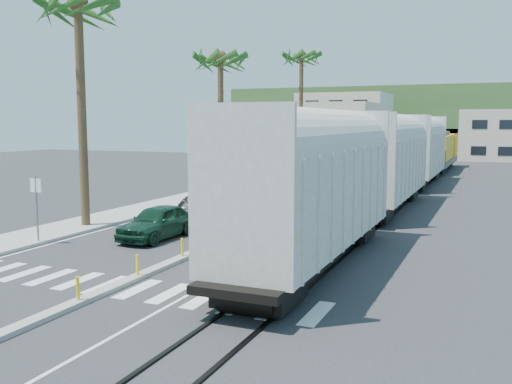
# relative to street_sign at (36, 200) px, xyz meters

# --- Properties ---
(ground) EXTENTS (140.00, 140.00, 0.00)m
(ground) POSITION_rel_street_sign_xyz_m (7.30, -2.00, -1.97)
(ground) COLOR #28282B
(ground) RESTS_ON ground
(sidewalk) EXTENTS (3.00, 90.00, 0.15)m
(sidewalk) POSITION_rel_street_sign_xyz_m (-1.20, 23.00, -1.90)
(sidewalk) COLOR gray
(sidewalk) RESTS_ON ground
(rails) EXTENTS (1.56, 100.00, 0.06)m
(rails) POSITION_rel_street_sign_xyz_m (12.30, 26.00, -1.94)
(rails) COLOR black
(rails) RESTS_ON ground
(median) EXTENTS (0.45, 60.00, 0.85)m
(median) POSITION_rel_street_sign_xyz_m (7.30, 17.96, -1.88)
(median) COLOR gray
(median) RESTS_ON ground
(crosswalk) EXTENTS (14.00, 2.20, 0.01)m
(crosswalk) POSITION_rel_street_sign_xyz_m (7.30, -4.00, -1.97)
(crosswalk) COLOR silver
(crosswalk) RESTS_ON ground
(lane_markings) EXTENTS (9.42, 90.00, 0.01)m
(lane_markings) POSITION_rel_street_sign_xyz_m (5.15, 23.00, -1.97)
(lane_markings) COLOR silver
(lane_markings) RESTS_ON ground
(freight_train) EXTENTS (3.00, 60.94, 5.85)m
(freight_train) POSITION_rel_street_sign_xyz_m (12.30, 21.66, 0.93)
(freight_train) COLOR #B0ADA1
(freight_train) RESTS_ON ground
(palm_trees) EXTENTS (3.50, 37.20, 13.75)m
(palm_trees) POSITION_rel_street_sign_xyz_m (-0.80, 20.70, 8.84)
(palm_trees) COLOR brown
(palm_trees) RESTS_ON ground
(street_sign) EXTENTS (0.60, 0.08, 3.00)m
(street_sign) POSITION_rel_street_sign_xyz_m (0.00, 0.00, 0.00)
(street_sign) COLOR slate
(street_sign) RESTS_ON ground
(buildings) EXTENTS (38.00, 27.00, 10.00)m
(buildings) POSITION_rel_street_sign_xyz_m (0.89, 69.66, 2.39)
(buildings) COLOR beige
(buildings) RESTS_ON ground
(hillside) EXTENTS (80.00, 20.00, 12.00)m
(hillside) POSITION_rel_street_sign_xyz_m (7.30, 98.00, 4.03)
(hillside) COLOR #385628
(hillside) RESTS_ON ground
(car_lead) EXTENTS (2.21, 4.73, 1.56)m
(car_lead) POSITION_rel_street_sign_xyz_m (4.21, 3.06, -1.19)
(car_lead) COLOR #113322
(car_lead) RESTS_ON ground
(car_second) EXTENTS (1.81, 4.44, 1.43)m
(car_second) POSITION_rel_street_sign_xyz_m (4.09, 7.09, -1.26)
(car_second) COLOR black
(car_second) RESTS_ON ground
(car_third) EXTENTS (2.25, 4.81, 1.35)m
(car_third) POSITION_rel_street_sign_xyz_m (4.31, 12.67, -1.29)
(car_third) COLOR black
(car_third) RESTS_ON ground
(car_rear) EXTENTS (2.10, 4.39, 1.21)m
(car_rear) POSITION_rel_street_sign_xyz_m (3.11, 18.59, -1.37)
(car_rear) COLOR #919496
(car_rear) RESTS_ON ground
(cyclist) EXTENTS (1.53, 2.30, 2.39)m
(cyclist) POSITION_rel_street_sign_xyz_m (9.59, -0.21, -1.22)
(cyclist) COLOR #9EA0A5
(cyclist) RESTS_ON ground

